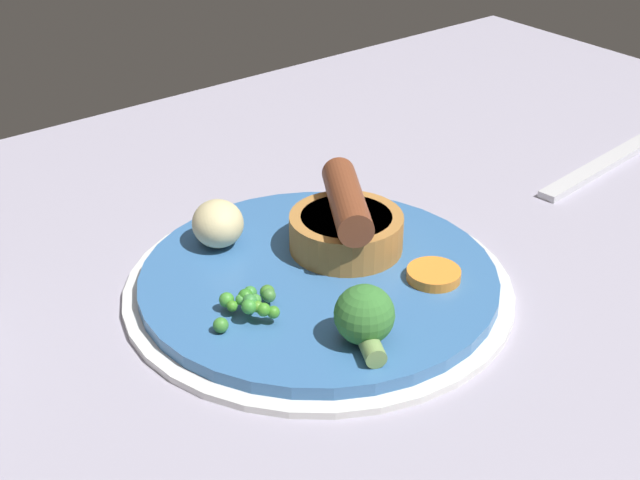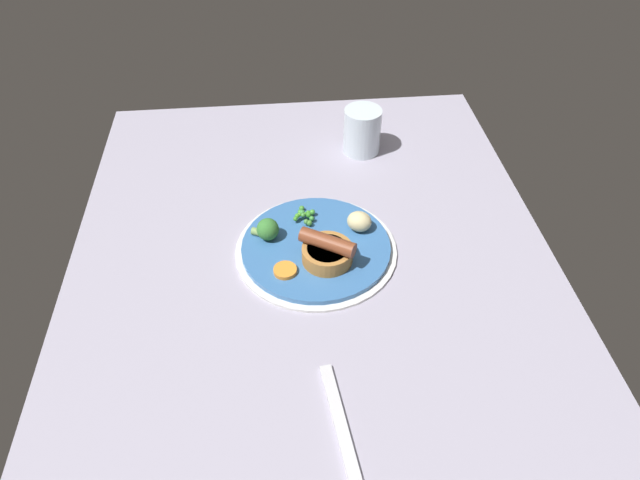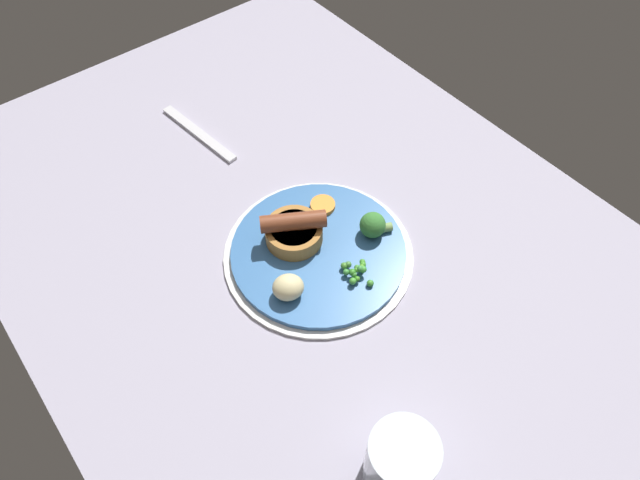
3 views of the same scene
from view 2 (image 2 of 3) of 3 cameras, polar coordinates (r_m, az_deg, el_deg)
The scene contains 9 objects.
dining_table at distance 92.59cm, azimuth -0.49°, elevation -4.24°, with size 110.00×80.00×3.00cm, color #9E99AD.
dinner_plate at distance 95.13cm, azimuth -0.40°, elevation -0.85°, with size 27.00×27.00×1.40cm.
sausage_pudding at distance 90.68cm, azimuth 0.74°, elevation -1.11°, with size 8.19×9.07×5.13cm.
pea_pile at distance 98.71cm, azimuth -1.50°, elevation 2.51°, with size 5.23×3.96×1.87cm.
broccoli_floret_near at distance 95.06cm, azimuth -5.30°, elevation 1.06°, with size 3.75×4.82×3.75cm.
potato_chunk_0 at distance 96.59cm, azimuth 3.95°, elevation 1.87°, with size 4.20×3.74×3.35cm, color beige.
carrot_slice_1 at distance 89.79cm, azimuth -3.50°, elevation -3.22°, with size 3.71×3.71×0.72cm, color orange.
fork at distance 75.76cm, azimuth 2.09°, elevation -18.03°, with size 18.00×1.60×0.60cm, color silver.
drinking_glass at distance 116.44cm, azimuth 4.24°, elevation 10.84°, with size 7.47×7.47×9.26cm, color silver.
Camera 2 is at (-62.46, 5.33, 69.63)cm, focal length 32.00 mm.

